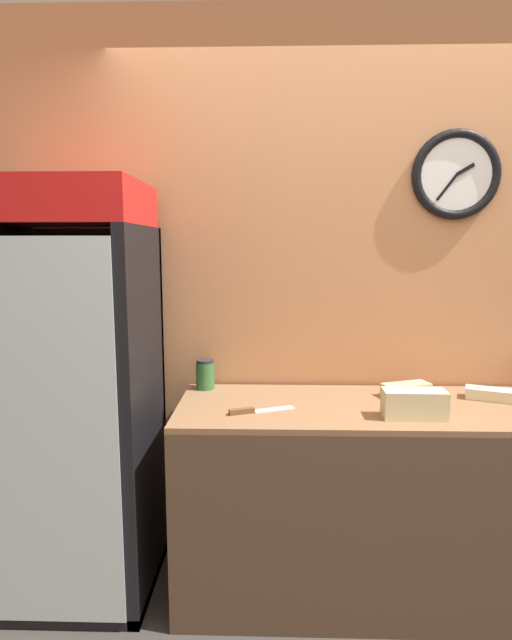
{
  "coord_description": "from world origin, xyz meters",
  "views": [
    {
      "loc": [
        -0.47,
        -1.28,
        1.58
      ],
      "look_at": [
        -0.54,
        0.93,
        1.25
      ],
      "focal_mm": 28.0,
      "sensor_mm": 36.0,
      "label": 1
    }
  ],
  "objects_px": {
    "beverage_cooler": "(80,374)",
    "chefs_knife": "(253,411)",
    "sandwich_stack_bottom": "(414,411)",
    "sandwich_flat_right": "(406,390)",
    "sandwich_flat_left": "(498,395)",
    "sandwich_stack_middle": "(415,397)",
    "condiment_jar": "(205,374)"
  },
  "relations": [
    {
      "from": "sandwich_flat_left",
      "to": "sandwich_flat_right",
      "type": "xyz_separation_m",
      "value": [
        -0.4,
        0.06,
        0.0
      ]
    },
    {
      "from": "beverage_cooler",
      "to": "sandwich_stack_bottom",
      "type": "distance_m",
      "value": 1.47
    },
    {
      "from": "sandwich_stack_bottom",
      "to": "sandwich_flat_left",
      "type": "bearing_deg",
      "value": 28.64
    },
    {
      "from": "beverage_cooler",
      "to": "condiment_jar",
      "type": "height_order",
      "value": "beverage_cooler"
    },
    {
      "from": "sandwich_stack_middle",
      "to": "sandwich_flat_right",
      "type": "relative_size",
      "value": 1.05
    },
    {
      "from": "sandwich_stack_bottom",
      "to": "chefs_knife",
      "type": "height_order",
      "value": "sandwich_stack_bottom"
    },
    {
      "from": "sandwich_stack_bottom",
      "to": "sandwich_flat_right",
      "type": "xyz_separation_m",
      "value": [
        0.05,
        0.31,
        0.0
      ]
    },
    {
      "from": "sandwich_stack_middle",
      "to": "sandwich_flat_left",
      "type": "relative_size",
      "value": 0.89
    },
    {
      "from": "beverage_cooler",
      "to": "chefs_knife",
      "type": "relative_size",
      "value": 6.53
    },
    {
      "from": "sandwich_flat_right",
      "to": "sandwich_stack_bottom",
      "type": "bearing_deg",
      "value": -99.39
    },
    {
      "from": "sandwich_stack_middle",
      "to": "sandwich_stack_bottom",
      "type": "bearing_deg",
      "value": 180.0
    },
    {
      "from": "beverage_cooler",
      "to": "condiment_jar",
      "type": "relative_size",
      "value": 12.76
    },
    {
      "from": "chefs_knife",
      "to": "sandwich_stack_middle",
      "type": "bearing_deg",
      "value": -4.04
    },
    {
      "from": "sandwich_stack_middle",
      "to": "condiment_jar",
      "type": "bearing_deg",
      "value": 156.32
    },
    {
      "from": "sandwich_stack_middle",
      "to": "condiment_jar",
      "type": "relative_size",
      "value": 1.76
    },
    {
      "from": "sandwich_flat_left",
      "to": "condiment_jar",
      "type": "height_order",
      "value": "condiment_jar"
    },
    {
      "from": "sandwich_flat_left",
      "to": "beverage_cooler",
      "type": "bearing_deg",
      "value": -178.91
    },
    {
      "from": "sandwich_stack_middle",
      "to": "sandwich_flat_right",
      "type": "height_order",
      "value": "sandwich_stack_middle"
    },
    {
      "from": "sandwich_stack_middle",
      "to": "condiment_jar",
      "type": "height_order",
      "value": "condiment_jar"
    },
    {
      "from": "sandwich_stack_bottom",
      "to": "sandwich_flat_right",
      "type": "bearing_deg",
      "value": 80.61
    },
    {
      "from": "sandwich_stack_bottom",
      "to": "condiment_jar",
      "type": "distance_m",
      "value": 0.99
    },
    {
      "from": "sandwich_stack_middle",
      "to": "sandwich_flat_left",
      "type": "distance_m",
      "value": 0.51
    },
    {
      "from": "sandwich_flat_right",
      "to": "sandwich_flat_left",
      "type": "bearing_deg",
      "value": -8.98
    },
    {
      "from": "beverage_cooler",
      "to": "chefs_knife",
      "type": "xyz_separation_m",
      "value": [
        0.79,
        -0.16,
        -0.11
      ]
    },
    {
      "from": "beverage_cooler",
      "to": "chefs_knife",
      "type": "height_order",
      "value": "beverage_cooler"
    },
    {
      "from": "sandwich_stack_bottom",
      "to": "sandwich_stack_middle",
      "type": "bearing_deg",
      "value": 0.0
    },
    {
      "from": "chefs_knife",
      "to": "condiment_jar",
      "type": "height_order",
      "value": "condiment_jar"
    },
    {
      "from": "beverage_cooler",
      "to": "sandwich_flat_left",
      "type": "bearing_deg",
      "value": 1.09
    },
    {
      "from": "condiment_jar",
      "to": "chefs_knife",
      "type": "bearing_deg",
      "value": -55.02
    },
    {
      "from": "beverage_cooler",
      "to": "sandwich_flat_left",
      "type": "relative_size",
      "value": 6.47
    },
    {
      "from": "sandwich_flat_left",
      "to": "sandwich_flat_right",
      "type": "relative_size",
      "value": 1.18
    },
    {
      "from": "sandwich_stack_middle",
      "to": "sandwich_flat_left",
      "type": "height_order",
      "value": "sandwich_stack_middle"
    }
  ]
}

